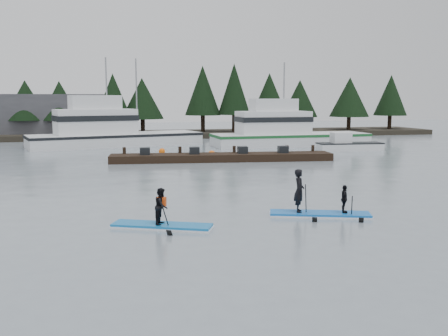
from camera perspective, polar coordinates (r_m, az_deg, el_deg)
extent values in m
plane|color=gray|center=(18.75, 4.33, -5.77)|extent=(160.00, 160.00, 0.00)
cube|color=#2D281E|center=(59.74, -8.16, 3.82)|extent=(70.00, 8.00, 0.60)
cube|color=#4C4C51|center=(61.93, -21.45, 5.53)|extent=(18.00, 6.00, 5.00)
cube|color=white|center=(48.94, -12.18, 2.62)|extent=(16.74, 8.28, 2.15)
cube|color=white|center=(48.31, -14.47, 5.15)|extent=(7.83, 4.90, 2.33)
cylinder|color=gray|center=(48.54, -13.26, 8.03)|extent=(0.14, 0.14, 7.13)
cube|color=white|center=(48.47, 7.58, 2.68)|extent=(15.04, 4.67, 2.13)
cube|color=white|center=(47.66, 5.63, 5.20)|extent=(6.80, 3.25, 2.13)
cylinder|color=gray|center=(47.99, 6.85, 7.92)|extent=(0.14, 0.14, 6.69)
cube|color=white|center=(44.97, 14.18, 2.40)|extent=(5.76, 2.09, 0.66)
cube|color=black|center=(36.01, -0.22, 1.24)|extent=(16.09, 3.90, 0.53)
sphere|color=#F0610C|center=(38.70, -1.40, 1.30)|extent=(0.62, 0.62, 0.62)
sphere|color=#F0610C|center=(41.69, -7.10, 1.71)|extent=(0.52, 0.52, 0.52)
sphere|color=#F0610C|center=(48.35, 8.36, 2.53)|extent=(0.53, 0.53, 0.53)
cube|color=#136CB4|center=(17.52, -7.11, -6.56)|extent=(3.51, 2.19, 0.13)
imported|color=black|center=(17.36, -7.15, -4.33)|extent=(0.69, 0.76, 1.26)
cube|color=#E74813|center=(17.33, -7.15, -3.84)|extent=(0.36, 0.31, 0.32)
cylinder|color=black|center=(17.19, -6.54, -6.02)|extent=(0.50, 0.77, 1.50)
cube|color=blue|center=(19.46, 10.90, -5.18)|extent=(3.86, 2.07, 0.13)
imported|color=black|center=(19.22, 8.59, -2.57)|extent=(0.57, 0.70, 1.65)
cylinder|color=black|center=(19.10, 9.35, -4.01)|extent=(0.47, 0.87, 1.63)
imported|color=black|center=(19.44, 13.59, -3.46)|extent=(0.45, 0.68, 1.07)
cylinder|color=black|center=(19.36, 14.37, -4.96)|extent=(0.42, 0.77, 1.43)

